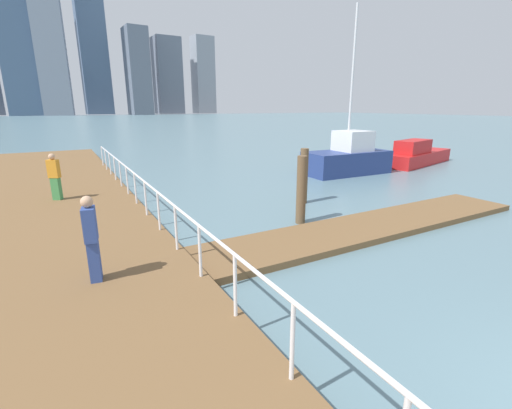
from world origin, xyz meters
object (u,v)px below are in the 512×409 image
moored_boat_2 (348,158)px  pedestrian_0 (55,176)px  moored_boat_1 (418,155)px  pedestrian_1 (92,238)px

moored_boat_2 → pedestrian_0: 14.13m
moored_boat_1 → pedestrian_1: pedestrian_1 is taller
moored_boat_1 → pedestrian_1: 21.14m
moored_boat_1 → moored_boat_2: 6.12m
moored_boat_2 → pedestrian_1: size_ratio=5.13×
moored_boat_1 → pedestrian_1: (-19.68, -7.70, 0.65)m
moored_boat_2 → pedestrian_1: bearing=-150.8°
moored_boat_1 → pedestrian_0: bearing=-178.7°
moored_boat_1 → moored_boat_2: size_ratio=0.77×
pedestrian_1 → pedestrian_0: bearing=94.4°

